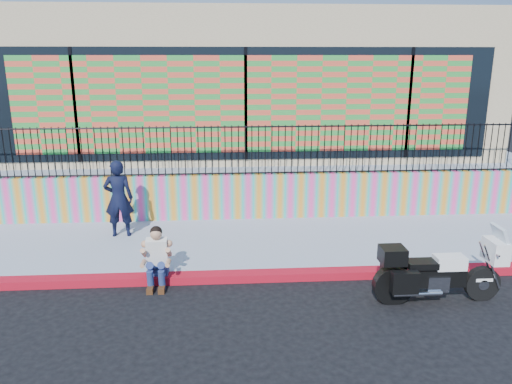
{
  "coord_description": "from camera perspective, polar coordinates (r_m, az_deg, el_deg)",
  "views": [
    {
      "loc": [
        -0.61,
        -8.52,
        4.03
      ],
      "look_at": [
        0.06,
        1.2,
        1.37
      ],
      "focal_mm": 35.0,
      "sensor_mm": 36.0,
      "label": 1
    }
  ],
  "objects": [
    {
      "name": "ground",
      "position": [
        9.45,
        0.15,
        -9.98
      ],
      "size": [
        90.0,
        90.0,
        0.0
      ],
      "primitive_type": "plane",
      "color": "black",
      "rests_on": "ground"
    },
    {
      "name": "red_curb",
      "position": [
        9.41,
        0.15,
        -9.57
      ],
      "size": [
        16.0,
        0.3,
        0.15
      ],
      "primitive_type": "cube",
      "color": "#B10C1B",
      "rests_on": "ground"
    },
    {
      "name": "sidewalk",
      "position": [
        10.93,
        -0.47,
        -5.94
      ],
      "size": [
        16.0,
        3.0,
        0.15
      ],
      "primitive_type": "cube",
      "color": "#919AAE",
      "rests_on": "ground"
    },
    {
      "name": "mural_wall",
      "position": [
        12.25,
        -0.93,
        -0.5
      ],
      "size": [
        16.0,
        0.2,
        1.1
      ],
      "primitive_type": "cube",
      "color": "#F84198",
      "rests_on": "sidewalk"
    },
    {
      "name": "metal_fence",
      "position": [
        11.99,
        -0.95,
        4.8
      ],
      "size": [
        15.8,
        0.04,
        1.2
      ],
      "primitive_type": null,
      "color": "black",
      "rests_on": "mural_wall"
    },
    {
      "name": "elevated_platform",
      "position": [
        17.22,
        -1.82,
        3.87
      ],
      "size": [
        16.0,
        10.0,
        1.25
      ],
      "primitive_type": "cube",
      "color": "#919AAE",
      "rests_on": "ground"
    },
    {
      "name": "storefront_building",
      "position": [
        16.68,
        -1.87,
        12.59
      ],
      "size": [
        14.0,
        8.06,
        4.0
      ],
      "color": "tan",
      "rests_on": "elevated_platform"
    },
    {
      "name": "police_motorcycle",
      "position": [
        8.97,
        19.95,
        -8.46
      ],
      "size": [
        2.15,
        0.71,
        1.34
      ],
      "color": "black",
      "rests_on": "ground"
    },
    {
      "name": "police_officer",
      "position": [
        11.36,
        -15.43,
        -0.71
      ],
      "size": [
        0.65,
        0.44,
        1.72
      ],
      "primitive_type": "imported",
      "rotation": [
        0.0,
        0.0,
        3.19
      ],
      "color": "black",
      "rests_on": "sidewalk"
    },
    {
      "name": "seated_man",
      "position": [
        9.22,
        -11.28,
        -7.9
      ],
      "size": [
        0.54,
        0.71,
        1.06
      ],
      "color": "navy",
      "rests_on": "ground"
    }
  ]
}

